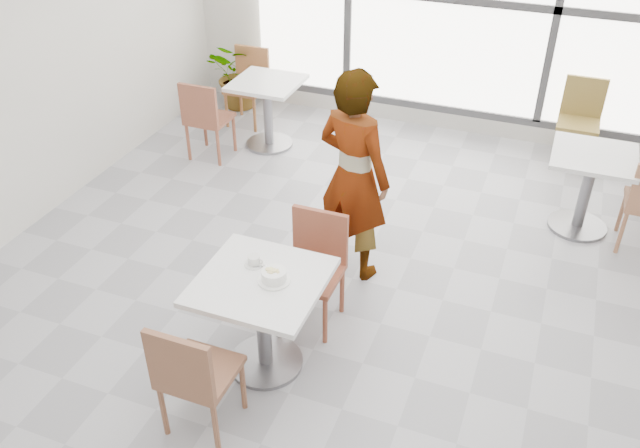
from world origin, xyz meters
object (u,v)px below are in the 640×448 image
(person, at_px, (354,177))
(bg_table_right, at_px, (588,181))
(chair_near, at_px, (192,373))
(bg_table_left, at_px, (268,104))
(plant_left, at_px, (241,75))
(bg_chair_right_far, at_px, (580,115))
(main_table, at_px, (262,306))
(bg_chair_left_far, at_px, (249,80))
(coffee_cup, at_px, (254,261))
(chair_far, at_px, (315,261))
(bg_chair_left_near, at_px, (205,116))
(oatmeal_bowl, at_px, (274,276))

(person, height_order, bg_table_right, person)
(chair_near, xyz_separation_m, person, (0.34, 1.93, 0.37))
(person, bearing_deg, bg_table_left, -31.01)
(plant_left, bearing_deg, bg_table_left, -48.14)
(bg_table_right, relative_size, bg_chair_right_far, 0.86)
(bg_table_right, bearing_deg, bg_chair_right_far, 95.96)
(main_table, height_order, bg_chair_right_far, bg_chair_right_far)
(bg_table_left, xyz_separation_m, bg_table_right, (3.31, -0.49, 0.00))
(bg_chair_left_far, bearing_deg, bg_table_left, -47.16)
(coffee_cup, xyz_separation_m, bg_table_left, (-1.28, 2.93, -0.29))
(chair_near, height_order, chair_far, same)
(chair_near, xyz_separation_m, chair_far, (0.27, 1.28, 0.00))
(coffee_cup, xyz_separation_m, plant_left, (-2.02, 3.75, -0.37))
(bg_chair_left_far, bearing_deg, chair_far, -56.09)
(chair_far, distance_m, bg_table_right, 2.66)
(coffee_cup, xyz_separation_m, bg_chair_left_far, (-1.75, 3.44, -0.28))
(chair_far, bearing_deg, bg_chair_left_near, 135.96)
(bg_chair_left_near, xyz_separation_m, bg_chair_left_far, (-0.00, 1.04, 0.00))
(main_table, relative_size, oatmeal_bowl, 3.81)
(oatmeal_bowl, relative_size, bg_chair_right_far, 0.24)
(chair_near, relative_size, coffee_cup, 5.47)
(chair_far, height_order, bg_table_right, chair_far)
(main_table, bearing_deg, bg_table_right, 53.16)
(chair_far, xyz_separation_m, bg_table_left, (-1.51, 2.44, -0.01))
(chair_far, relative_size, bg_chair_left_far, 1.00)
(main_table, height_order, person, person)
(main_table, distance_m, chair_near, 0.68)
(person, bearing_deg, oatmeal_bowl, 102.74)
(chair_near, relative_size, bg_table_right, 1.16)
(bg_table_right, height_order, plant_left, plant_left)
(chair_far, bearing_deg, plant_left, 124.56)
(bg_chair_right_far, bearing_deg, bg_chair_left_near, -158.46)
(bg_chair_left_near, height_order, bg_chair_left_far, same)
(oatmeal_bowl, distance_m, bg_table_right, 3.16)
(bg_chair_left_near, bearing_deg, bg_chair_left_far, -89.87)
(bg_chair_left_near, bearing_deg, bg_chair_right_far, -158.46)
(chair_far, xyz_separation_m, person, (0.06, 0.65, 0.37))
(bg_chair_left_far, bearing_deg, bg_chair_left_near, -89.87)
(main_table, relative_size, bg_table_left, 1.07)
(main_table, distance_m, coffee_cup, 0.30)
(person, relative_size, bg_chair_left_far, 2.00)
(bg_chair_left_far, height_order, bg_chair_right_far, same)
(coffee_cup, bearing_deg, bg_chair_left_far, 116.99)
(chair_near, height_order, bg_table_right, chair_near)
(chair_near, xyz_separation_m, coffee_cup, (0.04, 0.79, 0.28))
(bg_table_left, relative_size, bg_chair_left_far, 0.86)
(chair_near, relative_size, bg_chair_left_near, 1.00)
(main_table, xyz_separation_m, person, (0.19, 1.26, 0.35))
(coffee_cup, bearing_deg, main_table, -50.53)
(oatmeal_bowl, bearing_deg, bg_chair_left_near, 127.66)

